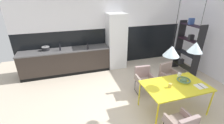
{
  "coord_description": "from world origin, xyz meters",
  "views": [
    {
      "loc": [
        -1.56,
        -2.84,
        2.79
      ],
      "look_at": [
        -0.44,
        0.79,
        1.05
      ],
      "focal_mm": 24.76,
      "sensor_mm": 36.0,
      "label": 1
    }
  ],
  "objects": [
    {
      "name": "back_wall_splashback_dark",
      "position": [
        0.0,
        2.93,
        0.75
      ],
      "size": [
        6.69,
        0.12,
        1.5
      ],
      "primitive_type": "cube",
      "color": "black",
      "rests_on": "ground"
    },
    {
      "name": "mug_tall_blue",
      "position": [
        0.62,
        -0.34,
        0.8
      ],
      "size": [
        0.13,
        0.08,
        0.1
      ],
      "color": "gold",
      "rests_on": "dining_table"
    },
    {
      "name": "cooking_pot",
      "position": [
        -2.28,
        2.7,
        0.97
      ],
      "size": [
        0.26,
        0.26,
        0.15
      ],
      "color": "black",
      "rests_on": "kitchen_counter"
    },
    {
      "name": "armchair_facing_counter",
      "position": [
        1.29,
        0.61,
        0.52
      ],
      "size": [
        0.57,
        0.56,
        0.82
      ],
      "rotation": [
        0.0,
        0.0,
        3.37
      ],
      "color": "gray",
      "rests_on": "ground"
    },
    {
      "name": "back_wall_panel_upper",
      "position": [
        0.0,
        2.93,
        2.24
      ],
      "size": [
        6.69,
        0.12,
        1.5
      ],
      "primitive_type": "cube",
      "color": "white",
      "rests_on": "back_wall_splashback_dark"
    },
    {
      "name": "open_shelf_unit",
      "position": [
        2.54,
        1.33,
        1.0
      ],
      "size": [
        0.3,
        0.94,
        1.98
      ],
      "rotation": [
        0.0,
        0.0,
        -1.57
      ],
      "color": "black",
      "rests_on": "ground"
    },
    {
      "name": "mug_glass_clear",
      "position": [
        1.19,
        0.04,
        0.79
      ],
      "size": [
        0.13,
        0.08,
        0.08
      ],
      "color": "white",
      "rests_on": "dining_table"
    },
    {
      "name": "refrigerator_column",
      "position": [
        0.28,
        2.57,
        1.04
      ],
      "size": [
        0.7,
        0.6,
        2.08
      ],
      "primitive_type": "cube",
      "color": "silver",
      "rests_on": "ground"
    },
    {
      "name": "kitchen_counter",
      "position": [
        -1.65,
        2.57,
        0.46
      ],
      "size": [
        3.13,
        0.63,
        0.91
      ],
      "color": "#332B25",
      "rests_on": "ground"
    },
    {
      "name": "open_book",
      "position": [
        1.34,
        -0.53,
        0.76
      ],
      "size": [
        0.25,
        0.21,
        0.02
      ],
      "color": "white",
      "rests_on": "dining_table"
    },
    {
      "name": "pendant_lamp_over_table_near",
      "position": [
        0.51,
        -0.33,
        1.66
      ],
      "size": [
        0.34,
        0.34,
        1.39
      ],
      "color": "black"
    },
    {
      "name": "bottle_oil_tall",
      "position": [
        -0.86,
        2.35,
        1.01
      ],
      "size": [
        0.07,
        0.07,
        0.23
      ],
      "color": "black",
      "rests_on": "kitchen_counter"
    },
    {
      "name": "pendant_lamp_over_table_far",
      "position": [
        1.12,
        -0.33,
        1.68
      ],
      "size": [
        0.33,
        0.33,
        1.38
      ],
      "color": "black"
    },
    {
      "name": "ground_plane",
      "position": [
        0.0,
        0.0,
        0.0
      ],
      "size": [
        8.7,
        8.7,
        0.0
      ],
      "primitive_type": "plane",
      "color": "beige"
    },
    {
      "name": "armchair_far_side",
      "position": [
        0.49,
        0.65,
        0.51
      ],
      "size": [
        0.51,
        0.5,
        0.8
      ],
      "rotation": [
        0.0,
        0.0,
        3.08
      ],
      "color": "gray",
      "rests_on": "ground"
    },
    {
      "name": "dining_table",
      "position": [
        0.82,
        -0.31,
        0.7
      ],
      "size": [
        1.53,
        0.91,
        0.75
      ],
      "color": "yellow",
      "rests_on": "ground"
    },
    {
      "name": "fruit_bowl",
      "position": [
        1.1,
        -0.22,
        0.79
      ],
      "size": [
        0.33,
        0.33,
        0.06
      ],
      "color": "#4C704C",
      "rests_on": "dining_table"
    },
    {
      "name": "armchair_head_of_table",
      "position": [
        0.38,
        -1.14,
        0.48
      ],
      "size": [
        0.51,
        0.5,
        0.73
      ],
      "rotation": [
        0.0,
        0.0,
        0.06
      ],
      "color": "gray",
      "rests_on": "ground"
    },
    {
      "name": "bottle_spice_small",
      "position": [
        -1.79,
        2.54,
        1.01
      ],
      "size": [
        0.06,
        0.06,
        0.25
      ],
      "color": "black",
      "rests_on": "kitchen_counter"
    }
  ]
}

